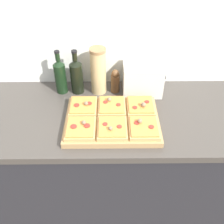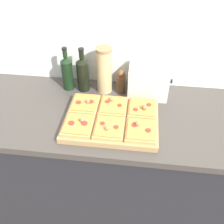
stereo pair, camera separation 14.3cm
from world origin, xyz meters
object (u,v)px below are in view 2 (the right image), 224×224
wine_bottle (83,73)px  cutting_board (111,121)px  olive_oil_bottle (67,72)px  grain_jar_tall (104,70)px  pepper_mill (121,82)px  toaster_oven (148,81)px

wine_bottle → cutting_board: bearing=-54.5°
olive_oil_bottle → wine_bottle: 0.10m
grain_jar_tall → pepper_mill: size_ratio=1.90×
wine_bottle → toaster_oven: wine_bottle is taller
wine_bottle → toaster_oven: 0.40m
pepper_mill → toaster_oven: (0.17, -0.00, 0.02)m
olive_oil_bottle → grain_jar_tall: grain_jar_tall is taller
cutting_board → olive_oil_bottle: 0.44m
wine_bottle → pepper_mill: wine_bottle is taller
grain_jar_tall → toaster_oven: bearing=-0.8°
cutting_board → grain_jar_tall: bearing=105.0°
olive_oil_bottle → toaster_oven: (0.50, -0.00, -0.02)m
cutting_board → grain_jar_tall: 0.34m
grain_jar_tall → toaster_oven: size_ratio=1.13×
olive_oil_bottle → pepper_mill: (0.34, -0.00, -0.04)m
olive_oil_bottle → pepper_mill: 0.34m
cutting_board → wine_bottle: (-0.21, 0.30, 0.10)m
wine_bottle → pepper_mill: size_ratio=1.83×
wine_bottle → pepper_mill: (0.24, 0.00, -0.04)m
cutting_board → wine_bottle: bearing=125.5°
wine_bottle → toaster_oven: bearing=-0.6°
wine_bottle → grain_jar_tall: 0.14m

